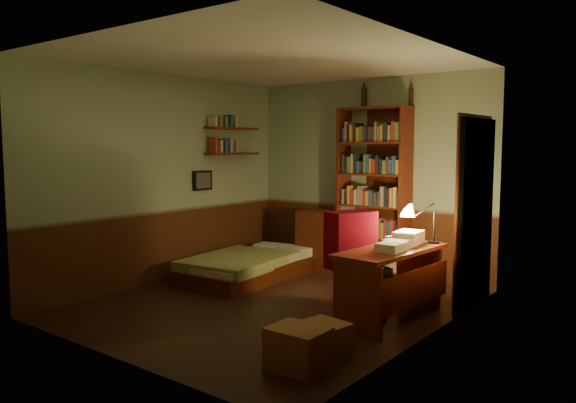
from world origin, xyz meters
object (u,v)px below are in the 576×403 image
Objects in this scene: mini_stereo at (346,207)px; desk at (390,284)px; bookshelf at (373,192)px; dresser at (331,241)px; desk_lamp at (435,211)px; cardboard_box_a at (298,349)px; bed at (247,258)px; office_chair at (362,267)px; cardboard_box_b at (325,338)px.

mini_stereo reaches higher than desk.
dresser is at bearing -165.19° from bookshelf.
dresser is 2.17m from desk_lamp.
dresser is 0.69× the size of desk.
cardboard_box_a is at bearing -63.85° from bookshelf.
bed is 4.12× the size of cardboard_box_a.
cardboard_box_b is at bearing -53.14° from office_chair.
bed is 2.07m from office_chair.
bed is at bearing -119.72° from dresser.
cardboard_box_b is (-0.19, -1.74, -0.91)m from desk_lamp.
dresser is 1.34× the size of desk_lamp.
desk is at bearing 39.40° from office_chair.
bookshelf reaches higher than desk.
desk is 1.93× the size of desk_lamp.
desk_lamp is 0.96m from office_chair.
dresser is 0.51m from mini_stereo.
office_chair is at bearing 104.70° from cardboard_box_b.
bookshelf is (1.20, 1.14, 0.84)m from bed.
cardboard_box_b is (0.02, -1.18, -0.22)m from desk.
bookshelf is at bearing 40.20° from bed.
desk_lamp is at bearing -31.34° from bookshelf.
desk is at bearing -41.22° from dresser.
desk_lamp is at bearing 74.34° from desk.
desk is (1.07, -1.55, -0.75)m from bookshelf.
bookshelf reaches higher than mini_stereo.
bed is 0.81× the size of bookshelf.
bookshelf is 5.92× the size of cardboard_box_b.
dresser is 2.08m from office_chair.
desk is at bearing 90.80° from cardboard_box_b.
desk_lamp reaches higher than mini_stereo.
office_chair is (1.99, -0.49, 0.24)m from bed.
bed is 1.37× the size of desk.
mini_stereo is 0.59× the size of cardboard_box_a.
bed is at bearing 166.25° from desk_lamp.
bed is 2.30m from desk.
office_chair is at bearing -57.33° from bookshelf.
desk_lamp is (0.20, 0.55, 0.69)m from desk.
office_chair is (1.24, -1.67, -0.38)m from mini_stereo.
dresser reaches higher than cardboard_box_a.
bed is 3.04m from cardboard_box_a.
office_chair is 1.19m from cardboard_box_b.
cardboard_box_b is at bearing -84.87° from mini_stereo.
office_chair is (-0.47, -0.64, -0.54)m from desk_lamp.
desk_lamp is (2.47, 0.15, 0.78)m from bed.
cardboard_box_a is at bearing -87.64° from mini_stereo.
desk_lamp reaches higher than office_chair.
bed is 2.78m from cardboard_box_b.
desk is 3.52× the size of cardboard_box_b.
mini_stereo reaches higher than bed.
mini_stereo is 3.25m from cardboard_box_b.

